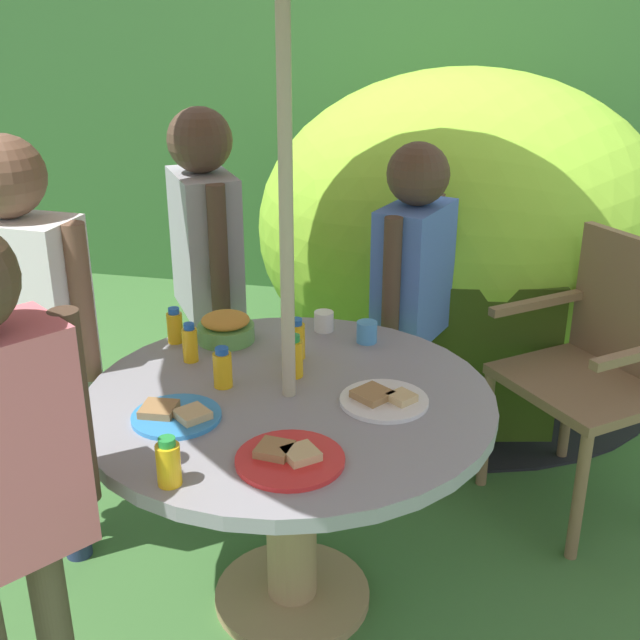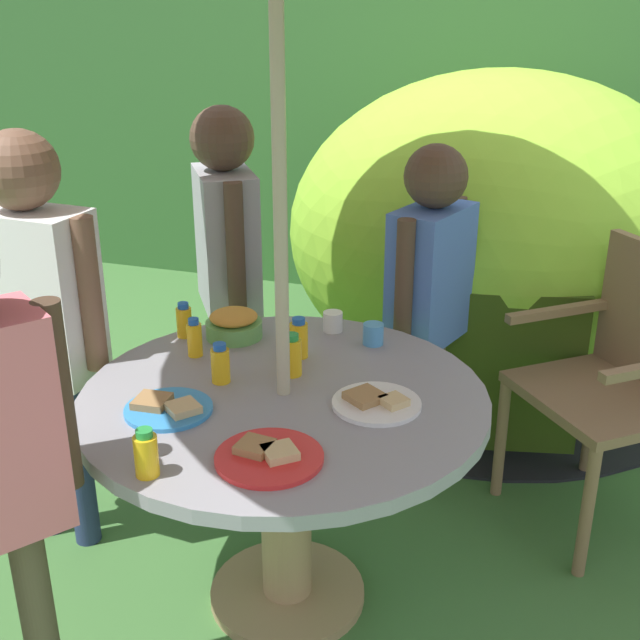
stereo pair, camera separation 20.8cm
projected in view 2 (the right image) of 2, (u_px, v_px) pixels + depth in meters
ground_plane at (288, 598)px, 2.44m from camera, size 10.00×10.00×0.02m
hedge_backdrop at (462, 109)px, 4.68m from camera, size 9.00×0.70×2.15m
garden_table at (285, 442)px, 2.23m from camera, size 1.12×1.12×0.70m
wooden_chair at (623, 371)px, 2.61m from camera, size 0.66×0.67×0.96m
dome_tent at (495, 233)px, 3.60m from camera, size 2.26×2.26×1.41m
child_in_blue_shirt at (430, 276)px, 2.75m from camera, size 0.27×0.41×1.25m
child_in_grey_shirt at (227, 240)px, 2.93m from camera, size 0.35×0.40×1.35m
child_in_white_shirt at (37, 295)px, 2.38m from camera, size 0.46×0.23×1.36m
snack_bowl at (234, 324)px, 2.51m from camera, size 0.18×0.18×0.09m
plate_mid_left at (376, 402)px, 2.10m from camera, size 0.24×0.24×0.03m
plate_near_right at (269, 456)px, 1.86m from camera, size 0.26×0.26×0.03m
plate_far_right at (168, 408)px, 2.07m from camera, size 0.23×0.23×0.03m
juice_bottle_near_left at (220, 364)px, 2.21m from camera, size 0.05×0.05×0.12m
juice_bottle_far_left at (195, 338)px, 2.37m from camera, size 0.05×0.05×0.12m
juice_bottle_center_front at (299, 339)px, 2.36m from camera, size 0.05×0.05×0.12m
juice_bottle_center_back at (292, 356)px, 2.25m from camera, size 0.06×0.06×0.13m
juice_bottle_mid_right at (184, 321)px, 2.51m from camera, size 0.05×0.05×0.11m
juice_bottle_front_edge at (146, 454)px, 1.78m from camera, size 0.05×0.05×0.12m
cup_near at (333, 322)px, 2.55m from camera, size 0.06×0.06×0.06m
cup_far at (373, 334)px, 2.46m from camera, size 0.06×0.06×0.07m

